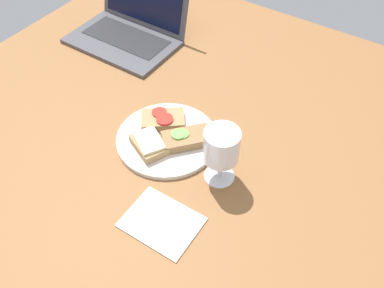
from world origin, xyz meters
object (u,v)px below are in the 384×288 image
Objects in this scene: plate at (167,139)px; sandwich_with_cucumber at (186,138)px; sandwich_with_tomato at (163,119)px; laptop at (131,24)px; napkin at (162,222)px; wine_glass at (221,148)px; sandwich_with_cheese at (149,144)px.

plate is 1.96× the size of sandwich_with_cucumber.
plate is 5.65cm from sandwich_with_tomato.
laptop reaches higher than napkin.
sandwich_with_cucumber is 23.31cm from napkin.
laptop reaches higher than wine_glass.
sandwich_with_cheese is at bearing -134.27° from sandwich_with_cucumber.
sandwich_with_cucumber is 51.86cm from laptop.
sandwich_with_tomato is at bearing 135.54° from plate.
napkin is at bearing -56.69° from plate.
laptop is at bearing 147.62° from wine_glass.
laptop is at bearing 139.84° from sandwich_with_tomato.
sandwich_with_tomato is 43.38cm from laptop.
sandwich_with_cheese is (-1.35, -5.21, 2.01)cm from plate.
sandwich_with_cheese is 20.12cm from wine_glass.
sandwich_with_cheese is 0.71× the size of napkin.
napkin is at bearing -45.96° from laptop.
plate is 5.59cm from sandwich_with_cucumber.
wine_glass is (17.12, -2.58, 9.53)cm from plate.
wine_glass reaches higher than plate.
sandwich_with_cucumber is at bearing -35.82° from laptop.
laptop is 72.46cm from napkin.
napkin is at bearing -45.76° from sandwich_with_cheese.
sandwich_with_cheese reaches higher than sandwich_with_tomato.
plate is at bearing 123.31° from napkin.
wine_glass reaches higher than sandwich_with_cheese.
sandwich_with_tomato is 23.23cm from wine_glass.
sandwich_with_cheese is 51.32cm from laptop.
plate is 2.28× the size of sandwich_with_cheese.
sandwich_with_cheese is 0.33× the size of laptop.
sandwich_with_cucumber is 14.80cm from wine_glass.
plate is 48.84cm from laptop.
wine_glass is 20.66cm from napkin.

